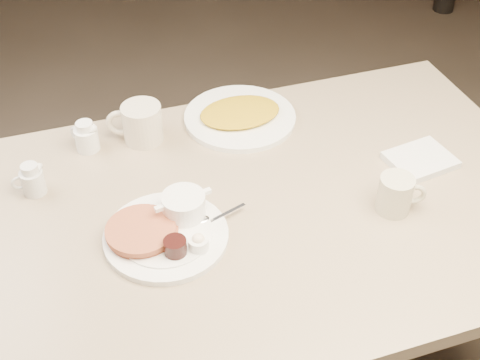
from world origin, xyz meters
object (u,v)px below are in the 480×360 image
object	(u,v)px
diner_table	(243,259)
creamer_right	(86,137)
hash_plate	(240,116)
creamer_left	(32,180)
coffee_mug_far	(141,123)
main_plate	(166,228)
coffee_mug_near	(396,194)

from	to	relation	value
diner_table	creamer_right	size ratio (longest dim) A/B	18.65
creamer_right	hash_plate	distance (m)	0.41
hash_plate	creamer_left	bearing A→B (deg)	-167.01
coffee_mug_far	hash_plate	bearing A→B (deg)	0.53
main_plate	coffee_mug_far	bearing A→B (deg)	86.69
coffee_mug_near	creamer_right	size ratio (longest dim) A/B	1.47
creamer_left	hash_plate	size ratio (longest dim) A/B	0.27
diner_table	main_plate	xyz separation A→B (m)	(-0.18, -0.03, 0.19)
diner_table	hash_plate	xyz separation A→B (m)	(0.10, 0.33, 0.18)
creamer_right	creamer_left	bearing A→B (deg)	-137.95
main_plate	coffee_mug_near	xyz separation A→B (m)	(0.51, -0.08, 0.02)
main_plate	creamer_right	size ratio (longest dim) A/B	4.34
hash_plate	coffee_mug_near	bearing A→B (deg)	-63.52
diner_table	coffee_mug_far	distance (m)	0.43
main_plate	diner_table	bearing A→B (deg)	8.66
coffee_mug_near	creamer_left	size ratio (longest dim) A/B	1.42
main_plate	coffee_mug_far	world-z (taller)	coffee_mug_far
creamer_right	main_plate	bearing A→B (deg)	-71.93
coffee_mug_far	diner_table	bearing A→B (deg)	-63.87
creamer_left	creamer_right	xyz separation A→B (m)	(0.14, 0.13, -0.00)
diner_table	coffee_mug_near	xyz separation A→B (m)	(0.32, -0.11, 0.22)
diner_table	coffee_mug_far	size ratio (longest dim) A/B	9.64
coffee_mug_far	coffee_mug_near	bearing A→B (deg)	-42.09
coffee_mug_near	coffee_mug_far	world-z (taller)	coffee_mug_far
main_plate	coffee_mug_near	size ratio (longest dim) A/B	2.96
main_plate	hash_plate	world-z (taller)	main_plate
coffee_mug_near	creamer_right	distance (m)	0.77
main_plate	hash_plate	bearing A→B (deg)	51.56
coffee_mug_near	creamer_right	bearing A→B (deg)	144.67
diner_table	creamer_right	xyz separation A→B (m)	(-0.30, 0.34, 0.21)
diner_table	hash_plate	size ratio (longest dim) A/B	4.91
main_plate	creamer_right	bearing A→B (deg)	108.07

